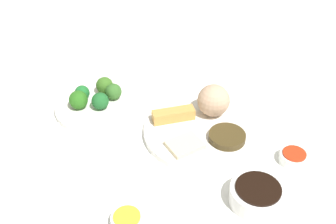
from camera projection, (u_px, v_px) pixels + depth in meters
tabletop at (199, 132)px, 1.04m from camera, size 2.20×2.20×0.02m
main_plate at (199, 132)px, 1.01m from camera, size 0.28×0.28×0.02m
rice_scoop at (214, 100)px, 1.03m from camera, size 0.08×0.08×0.08m
spring_roll at (173, 115)px, 1.03m from camera, size 0.11×0.04×0.03m
crab_rangoon_wonton at (185, 145)px, 0.96m from camera, size 0.09×0.08×0.01m
stir_fry_heap at (227, 137)px, 0.97m from camera, size 0.09×0.09×0.02m
broccoli_plate at (101, 105)px, 1.10m from camera, size 0.24×0.24×0.01m
broccoli_floret_0 at (100, 101)px, 1.07m from camera, size 0.04×0.04×0.04m
broccoli_floret_1 at (105, 85)px, 1.12m from camera, size 0.05×0.05×0.05m
broccoli_floret_2 at (78, 100)px, 1.07m from camera, size 0.05×0.05×0.05m
broccoli_floret_3 at (113, 92)px, 1.10m from camera, size 0.04×0.04×0.04m
broccoli_floret_4 at (82, 93)px, 1.10m from camera, size 0.04×0.04×0.04m
soy_sauce_bowl at (257, 195)px, 0.84m from camera, size 0.11×0.11×0.04m
soy_sauce_bowl_liquid at (258, 188)px, 0.83m from camera, size 0.09×0.09×0.00m
sauce_ramekin_hot_mustard at (127, 221)px, 0.80m from camera, size 0.06×0.06×0.02m
sauce_ramekin_hot_mustard_liquid at (127, 217)px, 0.79m from camera, size 0.05×0.05×0.00m
sauce_ramekin_sweet_and_sour at (293, 158)px, 0.94m from camera, size 0.06×0.06×0.02m
sauce_ramekin_sweet_and_sour_liquid at (295, 154)px, 0.93m from camera, size 0.05×0.05×0.00m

